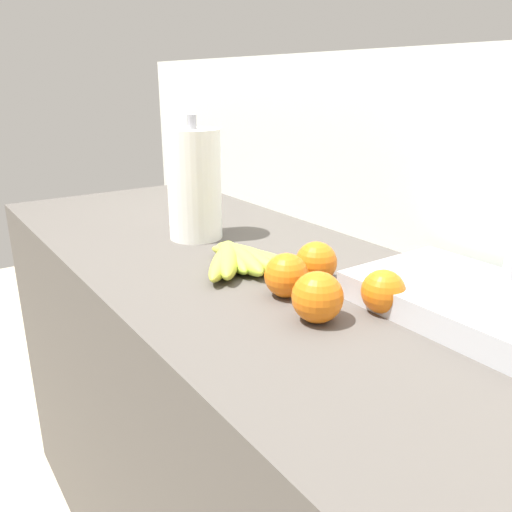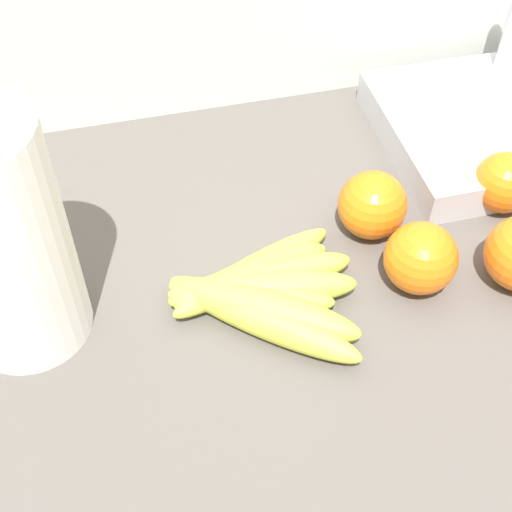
{
  "view_description": "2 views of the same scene",
  "coord_description": "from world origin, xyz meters",
  "px_view_note": "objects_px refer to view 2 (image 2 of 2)",
  "views": [
    {
      "loc": [
        0.76,
        -0.55,
        1.24
      ],
      "look_at": [
        0.02,
        -0.03,
        0.93
      ],
      "focal_mm": 36.41,
      "sensor_mm": 36.0,
      "label": 1
    },
    {
      "loc": [
        -0.15,
        -0.47,
        1.48
      ],
      "look_at": [
        -0.04,
        -0.03,
        0.96
      ],
      "focal_mm": 50.6,
      "sensor_mm": 36.0,
      "label": 2
    }
  ],
  "objects_px": {
    "orange_far_right": "(421,258)",
    "orange_front": "(372,205)",
    "banana_bunch": "(259,293)",
    "orange_right": "(504,182)"
  },
  "relations": [
    {
      "from": "orange_right",
      "to": "banana_bunch",
      "type": "bearing_deg",
      "value": -166.12
    },
    {
      "from": "banana_bunch",
      "to": "orange_right",
      "type": "bearing_deg",
      "value": 13.88
    },
    {
      "from": "banana_bunch",
      "to": "orange_front",
      "type": "relative_size",
      "value": 2.67
    },
    {
      "from": "banana_bunch",
      "to": "orange_right",
      "type": "height_order",
      "value": "orange_right"
    },
    {
      "from": "orange_far_right",
      "to": "orange_right",
      "type": "height_order",
      "value": "orange_far_right"
    },
    {
      "from": "orange_far_right",
      "to": "orange_front",
      "type": "relative_size",
      "value": 1.0
    },
    {
      "from": "orange_far_right",
      "to": "orange_front",
      "type": "bearing_deg",
      "value": 103.94
    },
    {
      "from": "banana_bunch",
      "to": "orange_far_right",
      "type": "xyz_separation_m",
      "value": [
        0.17,
        -0.01,
        0.02
      ]
    },
    {
      "from": "banana_bunch",
      "to": "orange_far_right",
      "type": "bearing_deg",
      "value": -3.66
    },
    {
      "from": "orange_far_right",
      "to": "banana_bunch",
      "type": "bearing_deg",
      "value": 176.34
    }
  ]
}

